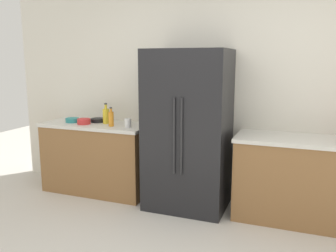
% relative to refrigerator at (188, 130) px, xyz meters
% --- Properties ---
extents(kitchen_back_panel, '(5.59, 0.10, 2.61)m').
position_rel_refrigerator_xyz_m(kitchen_back_panel, '(0.23, 0.40, 0.41)').
color(kitchen_back_panel, silver).
rests_on(kitchen_back_panel, ground_plane).
extents(counter_left, '(1.37, 0.60, 0.88)m').
position_rel_refrigerator_xyz_m(counter_left, '(-1.22, 0.06, -0.45)').
color(counter_left, olive).
rests_on(counter_left, ground_plane).
extents(counter_right, '(1.55, 0.60, 0.88)m').
position_rel_refrigerator_xyz_m(counter_right, '(1.31, 0.06, -0.45)').
color(counter_right, olive).
rests_on(counter_right, ground_plane).
extents(refrigerator, '(0.89, 0.69, 1.78)m').
position_rel_refrigerator_xyz_m(refrigerator, '(0.00, 0.00, 0.00)').
color(refrigerator, black).
rests_on(refrigerator, ground_plane).
extents(bottle_a, '(0.06, 0.06, 0.23)m').
position_rel_refrigerator_xyz_m(bottle_a, '(-0.95, -0.05, 0.09)').
color(bottle_a, orange).
rests_on(bottle_a, counter_left).
extents(bottle_b, '(0.08, 0.08, 0.26)m').
position_rel_refrigerator_xyz_m(bottle_b, '(-1.10, 0.08, 0.09)').
color(bottle_b, yellow).
rests_on(bottle_b, counter_left).
extents(cup_a, '(0.08, 0.08, 0.11)m').
position_rel_refrigerator_xyz_m(cup_a, '(-0.72, -0.05, 0.05)').
color(cup_a, white).
rests_on(cup_a, counter_left).
extents(bowl_a, '(0.16, 0.16, 0.07)m').
position_rel_refrigerator_xyz_m(bowl_a, '(-1.34, -0.05, 0.03)').
color(bowl_a, red).
rests_on(bowl_a, counter_left).
extents(bowl_b, '(0.17, 0.17, 0.05)m').
position_rel_refrigerator_xyz_m(bowl_b, '(-1.55, 0.02, 0.02)').
color(bowl_b, teal).
rests_on(bowl_b, counter_left).
extents(bowl_c, '(0.18, 0.18, 0.05)m').
position_rel_refrigerator_xyz_m(bowl_c, '(-1.26, 0.14, 0.02)').
color(bowl_c, black).
rests_on(bowl_c, counter_left).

